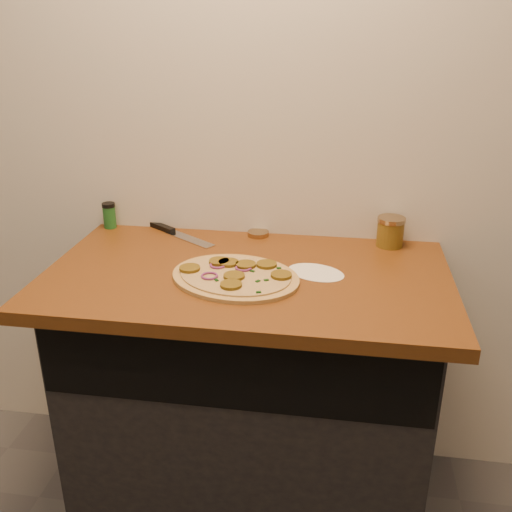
% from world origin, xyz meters
% --- Properties ---
extents(cabinet, '(1.10, 0.60, 0.86)m').
position_xyz_m(cabinet, '(0.00, 1.45, 0.43)').
color(cabinet, black).
rests_on(cabinet, ground).
extents(countertop, '(1.20, 0.70, 0.04)m').
position_xyz_m(countertop, '(0.00, 1.42, 0.88)').
color(countertop, brown).
rests_on(countertop, cabinet).
extents(pizza, '(0.47, 0.47, 0.03)m').
position_xyz_m(pizza, '(-0.03, 1.36, 0.91)').
color(pizza, tan).
rests_on(pizza, countertop).
extents(chefs_knife, '(0.28, 0.20, 0.02)m').
position_xyz_m(chefs_knife, '(-0.30, 1.69, 0.91)').
color(chefs_knife, '#B7BAC1').
rests_on(chefs_knife, countertop).
extents(mason_jar_lid, '(0.10, 0.10, 0.02)m').
position_xyz_m(mason_jar_lid, '(-0.01, 1.72, 0.91)').
color(mason_jar_lid, '#957A56').
rests_on(mason_jar_lid, countertop).
extents(salsa_jar, '(0.09, 0.09, 0.10)m').
position_xyz_m(salsa_jar, '(0.43, 1.69, 0.95)').
color(salsa_jar, '#A12710').
rests_on(salsa_jar, countertop).
extents(spice_shaker, '(0.05, 0.05, 0.09)m').
position_xyz_m(spice_shaker, '(-0.55, 1.72, 0.95)').
color(spice_shaker, '#1D5C24').
rests_on(spice_shaker, countertop).
extents(flour_spill, '(0.23, 0.23, 0.00)m').
position_xyz_m(flour_spill, '(0.20, 1.44, 0.90)').
color(flour_spill, white).
rests_on(flour_spill, countertop).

